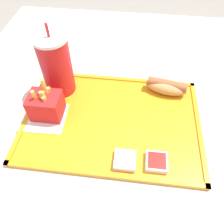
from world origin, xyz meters
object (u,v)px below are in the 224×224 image
Objects in this scene: hot_dog_far at (166,86)px; sauce_cup_mayo at (125,160)px; sauce_cup_ketchup at (157,162)px; fries_carton at (46,105)px; soda_cup at (56,65)px.

hot_dog_far reaches higher than sauce_cup_mayo.
hot_dog_far is 2.59× the size of sauce_cup_ketchup.
sauce_cup_mayo is at bearing -176.35° from sauce_cup_ketchup.
sauce_cup_ketchup is at bearing -96.81° from hot_dog_far.
soda_cup is at bearing 84.96° from fries_carton.
sauce_cup_mayo is 0.07m from sauce_cup_ketchup.
soda_cup is at bearing -175.61° from hot_dog_far.
fries_carton is 0.32m from sauce_cup_ketchup.
fries_carton is at bearing -158.69° from hot_dog_far.
soda_cup is at bearing 142.84° from sauce_cup_ketchup.
hot_dog_far is 0.24m from sauce_cup_ketchup.
sauce_cup_mayo is (0.21, -0.22, -0.08)m from soda_cup.
soda_cup is 4.20× the size of sauce_cup_ketchup.
soda_cup reaches higher than sauce_cup_mayo.
hot_dog_far is at bearing 21.31° from fries_carton.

